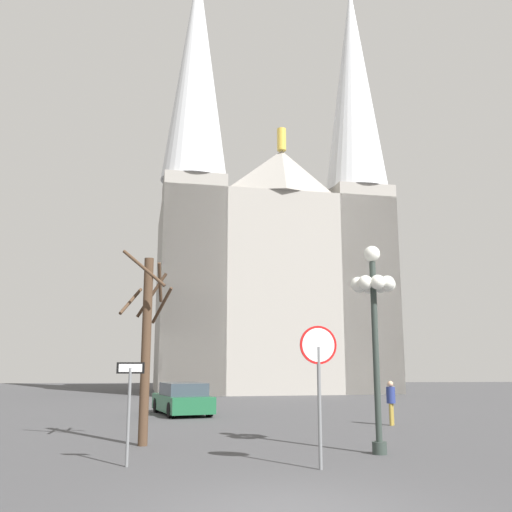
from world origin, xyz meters
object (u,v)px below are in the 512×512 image
Objects in this scene: cathedral at (270,255)px; parked_car_near_green at (182,399)px; street_lamp at (374,302)px; one_way_arrow_sign at (129,400)px; stop_sign at (319,366)px; bare_tree at (146,341)px; pedestrian_walking at (391,399)px.

cathedral reaches higher than parked_car_near_green.
one_way_arrow_sign is at bearing -168.13° from street_lamp.
stop_sign is 14.02m from parked_car_near_green.
one_way_arrow_sign is 0.42× the size of bare_tree.
cathedral is at bearing 93.95° from pedestrian_walking.
one_way_arrow_sign is (-6.69, -32.58, -9.63)m from cathedral.
stop_sign is 5.73m from bare_tree.
cathedral is 22.70× the size of pedestrian_walking.
parked_car_near_green is 2.99× the size of pedestrian_walking.
one_way_arrow_sign is 0.47× the size of parked_car_near_green.
one_way_arrow_sign is (-4.13, 0.66, -0.73)m from stop_sign.
cathedral is at bearing 72.89° from parked_car_near_green.
parked_car_near_green is (0.61, 12.83, -0.76)m from one_way_arrow_sign.
cathedral is 31.20m from bare_tree.
cathedral is at bearing 85.60° from stop_sign.
bare_tree is 9.73m from pedestrian_walking.
bare_tree is (-6.71, -29.35, -8.21)m from cathedral.
street_lamp is (5.98, 1.26, 2.35)m from one_way_arrow_sign.
stop_sign is 1.36× the size of one_way_arrow_sign.
one_way_arrow_sign is 3.53m from bare_tree.
pedestrian_walking is (1.72, -24.86, -10.09)m from cathedral.
pedestrian_walking is at bearing 62.98° from stop_sign.
street_lamp is 3.33× the size of pedestrian_walking.
bare_tree is at bearing -102.87° from cathedral.
bare_tree is 9.86m from parked_car_near_green.
bare_tree is (-0.02, 3.23, 1.42)m from one_way_arrow_sign.
bare_tree is at bearing 161.80° from street_lamp.
parked_car_near_green is (-6.08, -19.75, -10.39)m from cathedral.
street_lamp is 7.46m from pedestrian_walking.
bare_tree is (-6.00, 1.97, -0.93)m from street_lamp.
one_way_arrow_sign is 6.55m from street_lamp.
cathedral is at bearing 88.71° from street_lamp.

